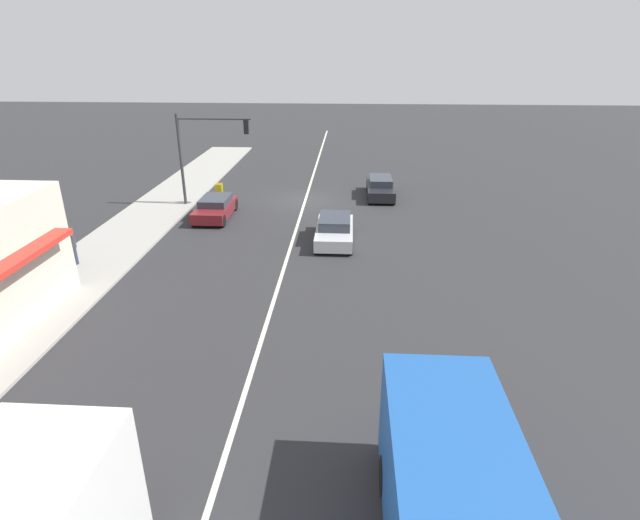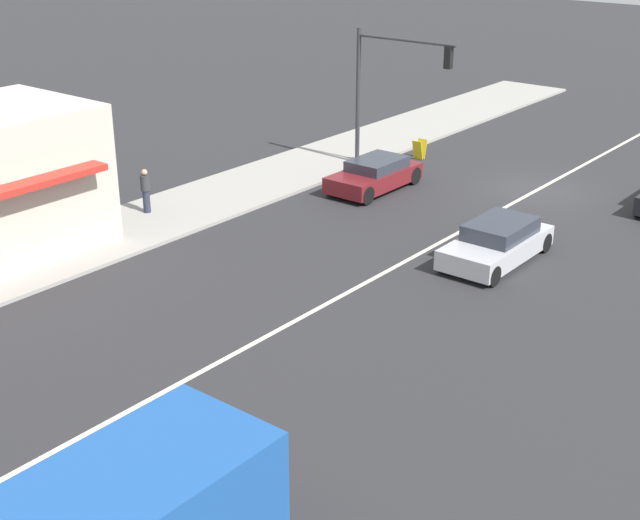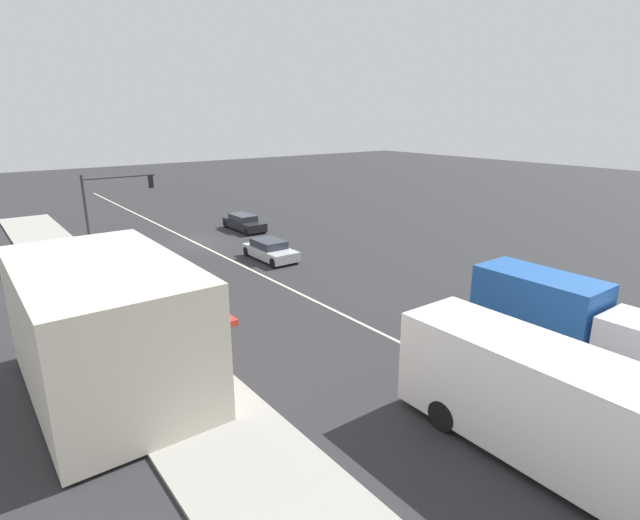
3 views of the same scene
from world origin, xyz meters
The scene contains 8 objects.
ground_plane centered at (0.00, 18.00, 0.00)m, with size 160.00×160.00×0.00m, color #2B2B2D.
lane_marking_center centered at (0.00, 0.00, 0.00)m, with size 0.16×60.00×0.01m, color beige.
traffic_signal_main centered at (6.12, 1.65, 3.90)m, with size 4.59×0.34×5.60m.
pedestrian centered at (9.63, 11.49, 0.96)m, with size 0.34×0.34×1.60m.
warning_aframe_sign centered at (5.97, -0.75, 0.43)m, with size 0.45×0.53×0.84m.
sedan_maroon centered at (5.00, 3.97, 0.60)m, with size 1.87×4.11×1.21m.
sedan_silver centered at (-2.20, 7.47, 0.62)m, with size 1.90×4.27×1.29m.
sedan_dark centered at (-5.00, -1.24, 0.62)m, with size 1.77×4.48×1.28m.
Camera 1 is at (-2.94, 31.90, 9.34)m, focal length 28.00 mm.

